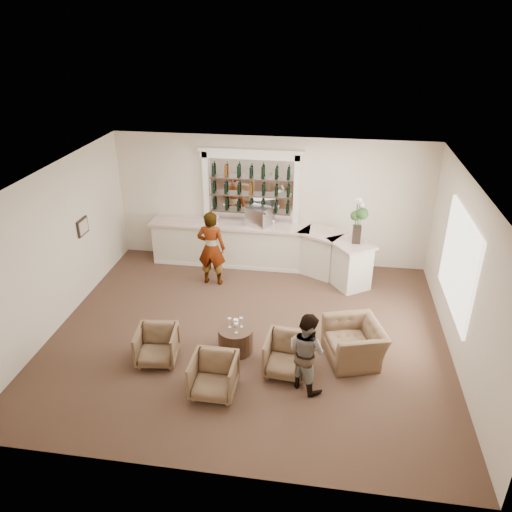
{
  "coord_description": "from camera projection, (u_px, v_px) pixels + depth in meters",
  "views": [
    {
      "loc": [
        1.43,
        -8.42,
        6.0
      ],
      "look_at": [
        0.01,
        0.9,
        1.36
      ],
      "focal_mm": 35.0,
      "sensor_mm": 36.0,
      "label": 1
    }
  ],
  "objects": [
    {
      "name": "espresso_machine",
      "position": [
        259.0,
        216.0,
        12.48
      ],
      "size": [
        0.68,
        0.64,
        0.48
      ],
      "primitive_type": "cube",
      "rotation": [
        0.0,
        0.0,
        -0.43
      ],
      "color": "#BCBBC0",
      "rests_on": "bar_counter"
    },
    {
      "name": "guest",
      "position": [
        306.0,
        351.0,
        8.56
      ],
      "size": [
        0.92,
        0.89,
        1.49
      ],
      "primitive_type": "imported",
      "rotation": [
        0.0,
        0.0,
        2.48
      ],
      "color": "gray",
      "rests_on": "ground"
    },
    {
      "name": "armchair_left",
      "position": [
        157.0,
        345.0,
        9.38
      ],
      "size": [
        0.83,
        0.85,
        0.69
      ],
      "primitive_type": "imported",
      "rotation": [
        0.0,
        0.0,
        0.12
      ],
      "color": "brown",
      "rests_on": "ground"
    },
    {
      "name": "napkin_holder",
      "position": [
        236.0,
        322.0,
        9.7
      ],
      "size": [
        0.08,
        0.08,
        0.12
      ],
      "primitive_type": "cube",
      "color": "white",
      "rests_on": "cocktail_table"
    },
    {
      "name": "wine_glass_tbl_c",
      "position": [
        236.0,
        328.0,
        9.44
      ],
      "size": [
        0.07,
        0.07,
        0.21
      ],
      "primitive_type": null,
      "color": "white",
      "rests_on": "cocktail_table"
    },
    {
      "name": "cocktail_table",
      "position": [
        236.0,
        339.0,
        9.71
      ],
      "size": [
        0.69,
        0.69,
        0.5
      ],
      "primitive_type": "cylinder",
      "color": "#47311E",
      "rests_on": "ground"
    },
    {
      "name": "armchair_right",
      "position": [
        287.0,
        355.0,
        9.08
      ],
      "size": [
        0.85,
        0.87,
        0.74
      ],
      "primitive_type": "imported",
      "rotation": [
        0.0,
        0.0,
        -0.08
      ],
      "color": "brown",
      "rests_on": "ground"
    },
    {
      "name": "wine_glass_tbl_b",
      "position": [
        241.0,
        322.0,
        9.61
      ],
      "size": [
        0.07,
        0.07,
        0.21
      ],
      "primitive_type": null,
      "color": "white",
      "rests_on": "cocktail_table"
    },
    {
      "name": "armchair_center",
      "position": [
        214.0,
        376.0,
        8.58
      ],
      "size": [
        0.78,
        0.8,
        0.72
      ],
      "primitive_type": "imported",
      "rotation": [
        0.0,
        0.0,
        -0.01
      ],
      "color": "brown",
      "rests_on": "ground"
    },
    {
      "name": "ground",
      "position": [
        249.0,
        334.0,
        10.31
      ],
      "size": [
        8.0,
        8.0,
        0.0
      ],
      "primitive_type": "plane",
      "color": "brown",
      "rests_on": "ground"
    },
    {
      "name": "sommelier",
      "position": [
        211.0,
        248.0,
        11.86
      ],
      "size": [
        0.69,
        0.46,
        1.86
      ],
      "primitive_type": "imported",
      "rotation": [
        0.0,
        0.0,
        3.12
      ],
      "color": "gray",
      "rests_on": "ground"
    },
    {
      "name": "wine_glass_bar_right",
      "position": [
        273.0,
        225.0,
        12.35
      ],
      "size": [
        0.07,
        0.07,
        0.21
      ],
      "primitive_type": null,
      "color": "white",
      "rests_on": "bar_counter"
    },
    {
      "name": "flower_vase",
      "position": [
        358.0,
        218.0,
        11.36
      ],
      "size": [
        0.29,
        0.29,
        1.11
      ],
      "color": "black",
      "rests_on": "bar_counter"
    },
    {
      "name": "back_bar_alcove",
      "position": [
        251.0,
        187.0,
        12.5
      ],
      "size": [
        2.64,
        0.25,
        3.0
      ],
      "color": "white",
      "rests_on": "ground"
    },
    {
      "name": "wine_glass_tbl_a",
      "position": [
        230.0,
        323.0,
        9.6
      ],
      "size": [
        0.07,
        0.07,
        0.21
      ],
      "primitive_type": null,
      "color": "white",
      "rests_on": "cocktail_table"
    },
    {
      "name": "wine_glass_bar_left",
      "position": [
        217.0,
        220.0,
        12.64
      ],
      "size": [
        0.07,
        0.07,
        0.21
      ],
      "primitive_type": null,
      "color": "white",
      "rests_on": "bar_counter"
    },
    {
      "name": "room_shell",
      "position": [
        262.0,
        216.0,
        9.89
      ],
      "size": [
        8.04,
        7.02,
        3.32
      ],
      "color": "beige",
      "rests_on": "ground"
    },
    {
      "name": "armchair_far",
      "position": [
        354.0,
        342.0,
        9.43
      ],
      "size": [
        1.28,
        1.37,
        0.73
      ],
      "primitive_type": "imported",
      "rotation": [
        0.0,
        0.0,
        -1.26
      ],
      "color": "brown",
      "rests_on": "ground"
    },
    {
      "name": "bar_counter",
      "position": [
        261.0,
        247.0,
        12.74
      ],
      "size": [
        5.72,
        1.8,
        1.14
      ],
      "color": "beige",
      "rests_on": "ground"
    }
  ]
}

